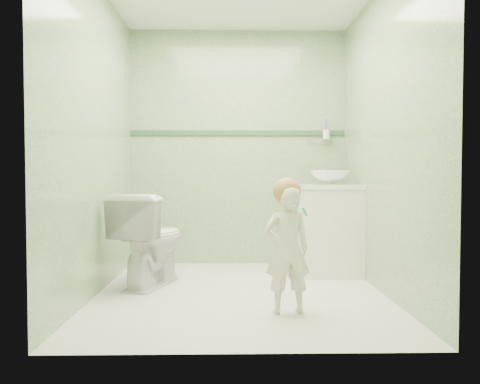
{
  "coord_description": "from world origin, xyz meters",
  "views": [
    {
      "loc": [
        -0.07,
        -3.63,
        0.91
      ],
      "look_at": [
        0.0,
        0.15,
        0.78
      ],
      "focal_mm": 35.38,
      "sensor_mm": 36.0,
      "label": 1
    }
  ],
  "objects": [
    {
      "name": "ground",
      "position": [
        0.0,
        0.0,
        0.0
      ],
      "size": [
        2.5,
        2.5,
        0.0
      ],
      "primitive_type": "plane",
      "color": "silver",
      "rests_on": "ground"
    },
    {
      "name": "room_shell",
      "position": [
        0.0,
        0.0,
        1.2
      ],
      "size": [
        2.5,
        2.54,
        2.4
      ],
      "color": "gray",
      "rests_on": "ground"
    },
    {
      "name": "trim_stripe",
      "position": [
        0.0,
        1.24,
        1.35
      ],
      "size": [
        2.2,
        0.02,
        0.05
      ],
      "primitive_type": "cube",
      "color": "#305533",
      "rests_on": "room_shell"
    },
    {
      "name": "vanity",
      "position": [
        0.84,
        0.7,
        0.4
      ],
      "size": [
        0.52,
        0.5,
        0.8
      ],
      "primitive_type": "cube",
      "color": "silver",
      "rests_on": "ground"
    },
    {
      "name": "counter",
      "position": [
        0.84,
        0.7,
        0.81
      ],
      "size": [
        0.54,
        0.52,
        0.04
      ],
      "primitive_type": "cube",
      "color": "white",
      "rests_on": "vanity"
    },
    {
      "name": "basin",
      "position": [
        0.84,
        0.7,
        0.89
      ],
      "size": [
        0.37,
        0.37,
        0.13
      ],
      "primitive_type": "imported",
      "color": "white",
      "rests_on": "counter"
    },
    {
      "name": "faucet",
      "position": [
        0.84,
        0.89,
        0.97
      ],
      "size": [
        0.03,
        0.13,
        0.18
      ],
      "color": "silver",
      "rests_on": "counter"
    },
    {
      "name": "cup_holder",
      "position": [
        0.89,
        1.18,
        1.33
      ],
      "size": [
        0.26,
        0.07,
        0.21
      ],
      "color": "silver",
      "rests_on": "room_shell"
    },
    {
      "name": "toilet",
      "position": [
        -0.74,
        0.28,
        0.38
      ],
      "size": [
        0.63,
        0.85,
        0.77
      ],
      "primitive_type": "imported",
      "rotation": [
        0.0,
        0.0,
        2.85
      ],
      "color": "white",
      "rests_on": "ground"
    },
    {
      "name": "toddler",
      "position": [
        0.3,
        -0.54,
        0.42
      ],
      "size": [
        0.33,
        0.24,
        0.84
      ],
      "primitive_type": "imported",
      "rotation": [
        0.0,
        0.0,
        3.28
      ],
      "color": "beige",
      "rests_on": "ground"
    },
    {
      "name": "hair_cap",
      "position": [
        0.3,
        -0.51,
        0.81
      ],
      "size": [
        0.19,
        0.19,
        0.19
      ],
      "primitive_type": "sphere",
      "color": "#AF793B",
      "rests_on": "toddler"
    },
    {
      "name": "teal_toothbrush",
      "position": [
        0.39,
        -0.65,
        0.69
      ],
      "size": [
        0.11,
        0.14,
        0.08
      ],
      "color": "#009986",
      "rests_on": "toddler"
    }
  ]
}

